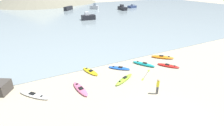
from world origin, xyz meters
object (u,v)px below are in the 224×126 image
at_px(kayak_on_sand_3, 168,66).
at_px(kayak_on_sand_5, 162,57).
at_px(kayak_on_sand_0, 90,71).
at_px(kayak_on_sand_1, 144,64).
at_px(moored_boat_3, 94,7).
at_px(loose_paddle, 146,75).
at_px(person_near_foreground, 158,85).
at_px(moored_boat_4, 88,17).
at_px(kayak_on_sand_6, 124,79).
at_px(moored_boat_2, 68,8).
at_px(kayak_on_sand_4, 34,95).
at_px(kayak_on_sand_7, 119,68).
at_px(moored_boat_0, 132,6).
at_px(kayak_on_sand_2, 80,89).
at_px(moored_boat_1, 122,8).

xyz_separation_m(kayak_on_sand_3, kayak_on_sand_5, (1.20, 2.37, 0.04)).
height_order(kayak_on_sand_0, kayak_on_sand_1, kayak_on_sand_1).
height_order(moored_boat_3, loose_paddle, moored_boat_3).
distance_m(person_near_foreground, moored_boat_4, 37.61).
xyz_separation_m(kayak_on_sand_6, moored_boat_2, (8.53, 54.22, 0.59)).
xyz_separation_m(kayak_on_sand_5, moored_boat_2, (0.59, 51.50, 0.57)).
relative_size(kayak_on_sand_5, loose_paddle, 1.17).
distance_m(kayak_on_sand_4, kayak_on_sand_7, 9.98).
xyz_separation_m(kayak_on_sand_3, moored_boat_0, (26.85, 48.24, 0.43)).
xyz_separation_m(kayak_on_sand_2, kayak_on_sand_5, (12.74, 2.26, 0.03)).
bearing_deg(loose_paddle, moored_boat_1, 62.10).
bearing_deg(kayak_on_sand_4, kayak_on_sand_2, -13.81).
height_order(person_near_foreground, moored_boat_0, person_near_foreground).
bearing_deg(person_near_foreground, loose_paddle, 67.89).
xyz_separation_m(kayak_on_sand_5, person_near_foreground, (-6.50, -6.33, 0.78)).
relative_size(kayak_on_sand_0, kayak_on_sand_4, 0.94).
height_order(kayak_on_sand_7, moored_boat_1, moored_boat_1).
relative_size(kayak_on_sand_1, kayak_on_sand_7, 1.17).
xyz_separation_m(kayak_on_sand_7, moored_boat_0, (32.67, 45.95, 0.43)).
relative_size(kayak_on_sand_3, moored_boat_1, 0.51).
bearing_deg(moored_boat_1, moored_boat_3, 140.91).
bearing_deg(kayak_on_sand_5, kayak_on_sand_2, -169.92).
height_order(kayak_on_sand_3, moored_boat_0, moored_boat_0).
distance_m(kayak_on_sand_4, moored_boat_2, 55.57).
bearing_deg(kayak_on_sand_0, moored_boat_2, 77.67).
bearing_deg(moored_boat_2, kayak_on_sand_2, -103.93).
bearing_deg(kayak_on_sand_5, person_near_foreground, -135.78).
height_order(kayak_on_sand_3, person_near_foreground, person_near_foreground).
bearing_deg(moored_boat_0, kayak_on_sand_3, -119.10).
bearing_deg(moored_boat_1, loose_paddle, -117.90).
bearing_deg(kayak_on_sand_7, kayak_on_sand_0, 166.24).
xyz_separation_m(kayak_on_sand_2, kayak_on_sand_7, (5.72, 2.19, -0.01)).
distance_m(moored_boat_2, moored_boat_3, 9.99).
height_order(kayak_on_sand_6, kayak_on_sand_7, kayak_on_sand_6).
bearing_deg(kayak_on_sand_4, kayak_on_sand_3, -4.12).
height_order(kayak_on_sand_2, moored_boat_3, moored_boat_3).
bearing_deg(moored_boat_0, loose_paddle, -122.25).
bearing_deg(kayak_on_sand_1, kayak_on_sand_4, -177.34).
relative_size(moored_boat_1, moored_boat_4, 1.32).
relative_size(person_near_foreground, moored_boat_0, 0.47).
xyz_separation_m(kayak_on_sand_0, moored_boat_3, (20.89, 48.82, 0.72)).
bearing_deg(moored_boat_3, loose_paddle, -106.44).
xyz_separation_m(kayak_on_sand_0, kayak_on_sand_3, (9.30, -3.14, -0.00)).
bearing_deg(kayak_on_sand_7, kayak_on_sand_6, -109.26).
xyz_separation_m(kayak_on_sand_5, moored_boat_3, (10.39, 49.59, 0.67)).
bearing_deg(kayak_on_sand_3, moored_boat_2, 88.10).
height_order(kayak_on_sand_2, moored_boat_1, moored_boat_1).
distance_m(kayak_on_sand_6, moored_boat_1, 52.73).
distance_m(kayak_on_sand_5, moored_boat_0, 52.56).
relative_size(moored_boat_2, moored_boat_4, 1.13).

